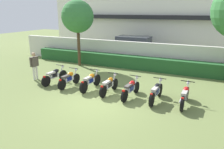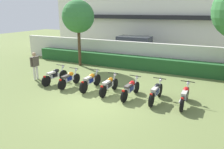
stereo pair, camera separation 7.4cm
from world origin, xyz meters
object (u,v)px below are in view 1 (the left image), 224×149
(parked_car, at_px, (135,48))
(motorcycle_in_row_5, at_px, (156,92))
(inspector_person, at_px, (34,64))
(motorcycle_in_row_0, at_px, (55,76))
(motorcycle_in_row_1, at_px, (69,79))
(motorcycle_in_row_4, at_px, (131,88))
(tree_near_inspector, at_px, (78,17))
(motorcycle_in_row_3, at_px, (109,85))
(motorcycle_in_row_6, at_px, (185,96))
(motorcycle_in_row_2, at_px, (90,81))

(parked_car, distance_m, motorcycle_in_row_5, 9.06)
(inspector_person, bearing_deg, parked_car, 67.13)
(motorcycle_in_row_0, height_order, motorcycle_in_row_1, motorcycle_in_row_0)
(motorcycle_in_row_0, bearing_deg, motorcycle_in_row_1, -92.00)
(motorcycle_in_row_4, height_order, inspector_person, inspector_person)
(parked_car, xyz_separation_m, tree_near_inspector, (-2.95, -4.03, 2.59))
(motorcycle_in_row_3, bearing_deg, parked_car, 12.85)
(tree_near_inspector, distance_m, motorcycle_in_row_1, 5.62)
(motorcycle_in_row_0, relative_size, motorcycle_in_row_3, 1.07)
(inspector_person, bearing_deg, motorcycle_in_row_5, -1.00)
(tree_near_inspector, bearing_deg, motorcycle_in_row_6, -26.74)
(motorcycle_in_row_0, distance_m, motorcycle_in_row_5, 5.80)
(motorcycle_in_row_0, distance_m, motorcycle_in_row_1, 1.09)
(parked_car, relative_size, motorcycle_in_row_0, 2.33)
(parked_car, bearing_deg, motorcycle_in_row_3, -79.73)
(motorcycle_in_row_2, distance_m, inspector_person, 3.84)
(motorcycle_in_row_2, distance_m, motorcycle_in_row_4, 2.27)
(tree_near_inspector, bearing_deg, motorcycle_in_row_0, -75.80)
(motorcycle_in_row_0, bearing_deg, motorcycle_in_row_3, -87.48)
(parked_car, height_order, motorcycle_in_row_2, parked_car)
(motorcycle_in_row_4, bearing_deg, motorcycle_in_row_0, 92.74)
(parked_car, bearing_deg, motorcycle_in_row_5, -64.99)
(motorcycle_in_row_6, bearing_deg, motorcycle_in_row_1, 92.56)
(motorcycle_in_row_4, relative_size, motorcycle_in_row_6, 0.99)
(tree_near_inspector, height_order, motorcycle_in_row_4, tree_near_inspector)
(parked_car, height_order, motorcycle_in_row_1, parked_car)
(parked_car, bearing_deg, motorcycle_in_row_1, -96.24)
(parked_car, distance_m, motorcycle_in_row_0, 8.33)
(parked_car, relative_size, motorcycle_in_row_3, 2.49)
(motorcycle_in_row_1, distance_m, motorcycle_in_row_3, 2.39)
(tree_near_inspector, xyz_separation_m, motorcycle_in_row_4, (5.64, -4.20, -3.09))
(motorcycle_in_row_1, height_order, motorcycle_in_row_6, motorcycle_in_row_6)
(tree_near_inspector, distance_m, motorcycle_in_row_0, 5.21)
(motorcycle_in_row_0, height_order, inspector_person, inspector_person)
(motorcycle_in_row_3, bearing_deg, tree_near_inspector, 49.24)
(motorcycle_in_row_4, xyz_separation_m, motorcycle_in_row_6, (2.43, 0.14, 0.01))
(tree_near_inspector, height_order, motorcycle_in_row_0, tree_near_inspector)
(motorcycle_in_row_4, distance_m, motorcycle_in_row_5, 1.20)
(motorcycle_in_row_2, bearing_deg, motorcycle_in_row_0, 91.65)
(parked_car, relative_size, motorcycle_in_row_5, 2.32)
(motorcycle_in_row_0, bearing_deg, parked_car, -8.89)
(motorcycle_in_row_4, relative_size, motorcycle_in_row_5, 0.99)
(parked_car, distance_m, motorcycle_in_row_3, 8.37)
(tree_near_inspector, xyz_separation_m, motorcycle_in_row_5, (6.83, -4.15, -3.07))
(motorcycle_in_row_3, height_order, inspector_person, inspector_person)
(motorcycle_in_row_1, height_order, inspector_person, inspector_person)
(motorcycle_in_row_5, distance_m, motorcycle_in_row_6, 1.24)
(tree_near_inspector, bearing_deg, motorcycle_in_row_4, -36.70)
(motorcycle_in_row_1, bearing_deg, motorcycle_in_row_2, -81.31)
(parked_car, distance_m, motorcycle_in_row_1, 8.27)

